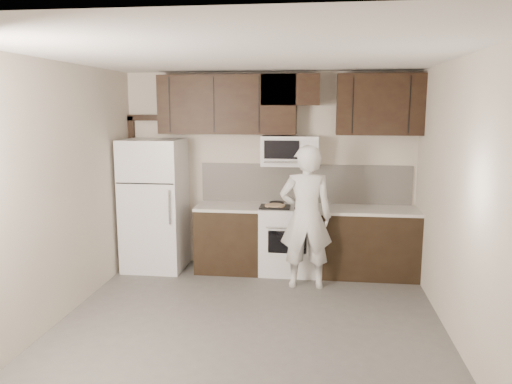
% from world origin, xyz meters
% --- Properties ---
extents(floor, '(4.50, 4.50, 0.00)m').
position_xyz_m(floor, '(0.00, 0.00, 0.00)').
color(floor, '#53514E').
rests_on(floor, ground).
extents(back_wall, '(4.00, 0.00, 4.00)m').
position_xyz_m(back_wall, '(0.00, 2.25, 1.35)').
color(back_wall, '#BEB3A2').
rests_on(back_wall, ground).
extents(ceiling, '(4.50, 4.50, 0.00)m').
position_xyz_m(ceiling, '(0.00, 0.00, 2.70)').
color(ceiling, white).
rests_on(ceiling, back_wall).
extents(counter_run, '(2.95, 0.64, 0.91)m').
position_xyz_m(counter_run, '(0.60, 1.94, 0.46)').
color(counter_run, black).
rests_on(counter_run, floor).
extents(stove, '(0.76, 0.66, 0.94)m').
position_xyz_m(stove, '(0.30, 1.94, 0.46)').
color(stove, silver).
rests_on(stove, floor).
extents(backsplash, '(2.90, 0.02, 0.54)m').
position_xyz_m(backsplash, '(0.50, 2.24, 1.18)').
color(backsplash, beige).
rests_on(backsplash, counter_run).
extents(upper_cabinets, '(3.48, 0.35, 0.78)m').
position_xyz_m(upper_cabinets, '(0.21, 2.08, 2.28)').
color(upper_cabinets, black).
rests_on(upper_cabinets, back_wall).
extents(microwave, '(0.76, 0.42, 0.40)m').
position_xyz_m(microwave, '(0.30, 2.06, 1.65)').
color(microwave, silver).
rests_on(microwave, upper_cabinets).
extents(refrigerator, '(0.80, 0.76, 1.80)m').
position_xyz_m(refrigerator, '(-1.55, 1.89, 0.90)').
color(refrigerator, silver).
rests_on(refrigerator, floor).
extents(door_trim, '(0.50, 0.08, 2.12)m').
position_xyz_m(door_trim, '(-1.92, 2.21, 1.25)').
color(door_trim, black).
rests_on(door_trim, floor).
extents(saucepan, '(0.26, 0.15, 0.15)m').
position_xyz_m(saucepan, '(0.48, 2.09, 0.97)').
color(saucepan, silver).
rests_on(saucepan, stove).
extents(baking_tray, '(0.40, 0.30, 0.02)m').
position_xyz_m(baking_tray, '(0.12, 1.84, 0.92)').
color(baking_tray, black).
rests_on(baking_tray, counter_run).
extents(pizza, '(0.27, 0.27, 0.02)m').
position_xyz_m(pizza, '(0.12, 1.84, 0.94)').
color(pizza, beige).
rests_on(pizza, baking_tray).
extents(person, '(0.68, 0.48, 1.78)m').
position_xyz_m(person, '(0.54, 1.40, 0.89)').
color(person, white).
rests_on(person, floor).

